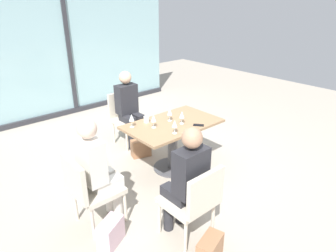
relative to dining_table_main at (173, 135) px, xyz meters
name	(u,v)px	position (x,y,z in m)	size (l,w,h in m)	color
ground_plane	(172,168)	(0.00, 0.00, -0.54)	(12.00, 12.00, 0.00)	#A89E8E
window_wall_backdrop	(69,56)	(0.00, 3.20, 0.67)	(4.82, 0.10, 2.70)	#90B7BC
dining_table_main	(173,135)	(0.00, 0.00, 0.00)	(1.31, 0.80, 0.73)	#997551
chair_near_window	(126,115)	(0.00, 1.19, -0.04)	(0.46, 0.51, 0.87)	beige
chair_side_end	(89,187)	(-1.47, -0.31, -0.04)	(0.50, 0.46, 0.87)	beige
chair_front_left	(194,200)	(-0.79, -1.19, -0.04)	(0.46, 0.50, 0.87)	beige
person_near_window	(129,106)	(0.00, 1.08, 0.16)	(0.34, 0.39, 1.26)	#28282D
person_side_end	(97,167)	(-1.36, -0.31, 0.16)	(0.39, 0.34, 1.26)	silver
person_front_left	(186,178)	(-0.79, -1.08, 0.16)	(0.34, 0.39, 1.26)	#28282D
wine_glass_0	(170,112)	(0.02, 0.09, 0.32)	(0.07, 0.07, 0.18)	silver
wine_glass_1	(175,124)	(-0.22, -0.27, 0.32)	(0.07, 0.07, 0.18)	silver
wine_glass_2	(182,115)	(0.08, -0.10, 0.32)	(0.07, 0.07, 0.18)	silver
wine_glass_3	(132,118)	(-0.51, 0.26, 0.32)	(0.07, 0.07, 0.18)	silver
wine_glass_4	(154,118)	(-0.30, 0.05, 0.32)	(0.07, 0.07, 0.18)	silver
coffee_cup	(146,119)	(-0.26, 0.26, 0.24)	(0.08, 0.08, 0.09)	white
cell_phone_on_table	(199,125)	(0.21, -0.30, 0.20)	(0.07, 0.14, 0.01)	black
handbag_0	(141,148)	(-0.12, 0.61, -0.40)	(0.30, 0.16, 0.28)	#A3704C
handbag_1	(111,233)	(-1.47, -0.69, -0.40)	(0.30, 0.16, 0.28)	beige
handbag_2	(210,250)	(-0.89, -1.51, -0.40)	(0.30, 0.16, 0.28)	#A3704C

